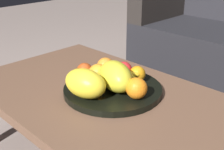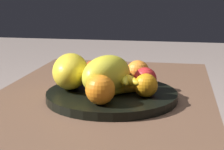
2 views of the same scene
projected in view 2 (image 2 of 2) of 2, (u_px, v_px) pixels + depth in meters
coffee_table at (100, 110)px, 1.14m from camera, size 1.19×0.70×0.38m
fruit_bowl at (112, 95)px, 1.12m from camera, size 0.40×0.40×0.03m
melon_large_front at (107, 75)px, 1.08m from camera, size 0.22×0.18×0.11m
melon_smaller_beside at (71, 71)px, 1.14m from camera, size 0.19×0.14×0.11m
orange_front at (111, 73)px, 1.18m from camera, size 0.08×0.08×0.08m
orange_left at (138, 72)px, 1.20m from camera, size 0.08×0.08×0.08m
orange_right at (146, 85)px, 1.05m from camera, size 0.07×0.07×0.07m
orange_back at (100, 90)px, 0.98m from camera, size 0.08×0.08×0.08m
apple_front at (112, 70)px, 1.25m from camera, size 0.07×0.07×0.07m
apple_left at (145, 79)px, 1.12m from camera, size 0.07×0.07×0.07m
apple_right at (93, 71)px, 1.23m from camera, size 0.07×0.07×0.07m
banana_bunch at (123, 83)px, 1.09m from camera, size 0.17×0.15×0.06m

